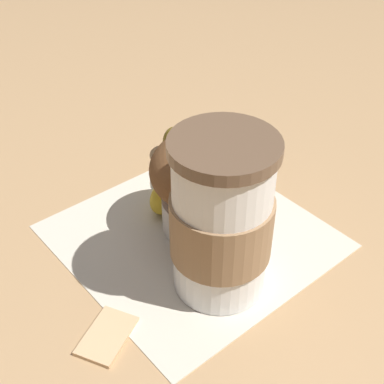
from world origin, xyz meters
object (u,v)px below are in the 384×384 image
Objects in this scene: banana at (176,168)px; sugar_packet at (107,334)px; muffin at (200,180)px; coffee_cup at (221,220)px.

banana reaches higher than sugar_packet.
muffin reaches higher than banana.
coffee_cup reaches higher than banana.
sugar_packet is (0.02, 0.11, -0.07)m from coffee_cup.
coffee_cup reaches higher than sugar_packet.
muffin is 0.16m from sugar_packet.
muffin is at bearing -73.80° from sugar_packet.
banana is at bearing -57.96° from sugar_packet.
coffee_cup is 0.16m from banana.
coffee_cup is at bearing 151.49° from banana.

